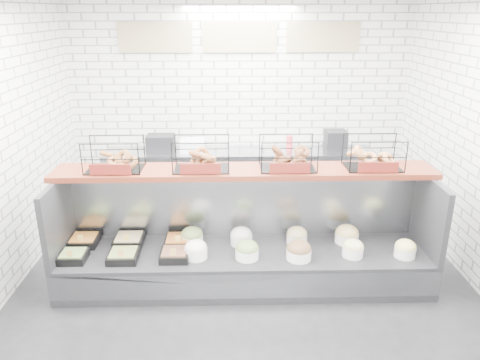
{
  "coord_description": "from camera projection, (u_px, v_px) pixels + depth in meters",
  "views": [
    {
      "loc": [
        -0.17,
        -4.23,
        2.86
      ],
      "look_at": [
        -0.05,
        0.45,
        1.16
      ],
      "focal_mm": 35.0,
      "sensor_mm": 36.0,
      "label": 1
    }
  ],
  "objects": [
    {
      "name": "ground",
      "position": [
        246.0,
        297.0,
        4.96
      ],
      "size": [
        5.5,
        5.5,
        0.0
      ],
      "primitive_type": "plane",
      "color": "black",
      "rests_on": "ground"
    },
    {
      "name": "room_shell",
      "position": [
        245.0,
        93.0,
        4.82
      ],
      "size": [
        5.02,
        5.51,
        3.01
      ],
      "color": "white",
      "rests_on": "ground"
    },
    {
      "name": "display_case",
      "position": [
        244.0,
        253.0,
        5.17
      ],
      "size": [
        4.0,
        0.9,
        1.2
      ],
      "color": "black",
      "rests_on": "ground"
    },
    {
      "name": "bagel_shelf",
      "position": [
        245.0,
        159.0,
        4.98
      ],
      "size": [
        4.1,
        0.5,
        0.4
      ],
      "color": "#511C11",
      "rests_on": "display_case"
    },
    {
      "name": "prep_counter",
      "position": [
        240.0,
        178.0,
        7.08
      ],
      "size": [
        4.0,
        0.6,
        1.2
      ],
      "color": "#93969B",
      "rests_on": "ground"
    }
  ]
}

